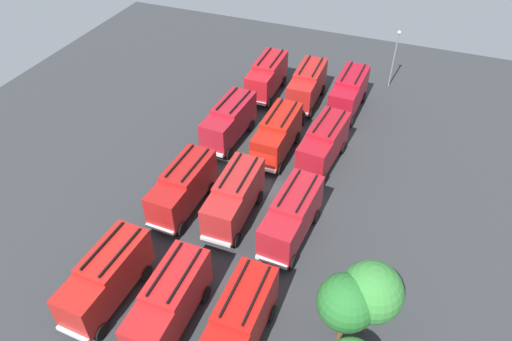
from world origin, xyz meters
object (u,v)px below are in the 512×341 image
at_px(fire_truck_10, 292,216).
at_px(lamppost, 395,55).
at_px(tree_1, 346,303).
at_px(fire_truck_7, 169,302).
at_px(fire_truck_2, 183,187).
at_px(fire_truck_9, 324,143).
at_px(fire_truck_4, 307,85).
at_px(fire_truck_5, 277,134).
at_px(tree_0, 371,292).
at_px(fire_truck_0, 267,76).
at_px(firefighter_1, 58,301).
at_px(fire_truck_11, 239,322).
at_px(traffic_cone_0, 243,155).
at_px(fire_truck_3, 106,277).
at_px(fire_truck_1, 229,121).
at_px(fire_truck_6, 234,197).
at_px(firefighter_0, 303,117).
at_px(fire_truck_8, 349,92).

relative_size(fire_truck_10, lamppost, 1.13).
bearing_deg(tree_1, fire_truck_7, -74.42).
xyz_separation_m(fire_truck_2, fire_truck_9, (-9.58, 8.73, 0.00)).
height_order(fire_truck_4, fire_truck_5, same).
bearing_deg(tree_0, fire_truck_5, -143.78).
xyz_separation_m(fire_truck_0, fire_truck_10, (19.00, 9.00, 0.00)).
height_order(fire_truck_5, firefighter_1, fire_truck_5).
relative_size(fire_truck_5, fire_truck_10, 0.98).
distance_m(fire_truck_11, tree_1, 6.35).
height_order(tree_0, traffic_cone_0, tree_0).
xyz_separation_m(fire_truck_3, fire_truck_4, (-28.34, 4.90, 0.00)).
height_order(fire_truck_1, traffic_cone_0, fire_truck_1).
height_order(fire_truck_6, lamppost, lamppost).
bearing_deg(fire_truck_7, fire_truck_9, 166.42).
bearing_deg(fire_truck_9, fire_truck_6, -21.20).
relative_size(fire_truck_3, firefighter_0, 4.16).
relative_size(fire_truck_6, fire_truck_11, 1.01).
bearing_deg(traffic_cone_0, firefighter_0, 153.68).
relative_size(fire_truck_7, fire_truck_8, 0.99).
xyz_separation_m(fire_truck_8, lamppost, (-6.65, 3.27, 1.65)).
distance_m(fire_truck_2, fire_truck_10, 8.90).
height_order(fire_truck_2, fire_truck_6, same).
bearing_deg(fire_truck_7, fire_truck_2, -156.62).
bearing_deg(fire_truck_1, fire_truck_3, 2.66).
relative_size(fire_truck_8, fire_truck_9, 0.99).
bearing_deg(fire_truck_1, fire_truck_4, 154.74).
distance_m(fire_truck_6, firefighter_1, 14.00).
bearing_deg(lamppost, fire_truck_4, -48.24).
height_order(fire_truck_3, fire_truck_5, same).
bearing_deg(firefighter_0, fire_truck_6, -8.01).
xyz_separation_m(fire_truck_10, firefighter_0, (-14.47, -3.54, -1.17)).
relative_size(fire_truck_11, firefighter_0, 4.12).
bearing_deg(fire_truck_11, fire_truck_0, -162.49).
relative_size(fire_truck_2, fire_truck_4, 1.00).
bearing_deg(fire_truck_5, fire_truck_1, -94.16).
height_order(fire_truck_0, tree_1, tree_1).
bearing_deg(traffic_cone_0, fire_truck_10, 43.33).
distance_m(firefighter_1, traffic_cone_0, 19.70).
bearing_deg(fire_truck_3, fire_truck_1, -177.85).
xyz_separation_m(fire_truck_4, fire_truck_7, (28.47, -0.23, 0.00)).
height_order(firefighter_1, tree_0, tree_0).
distance_m(fire_truck_4, firefighter_1, 31.32).
bearing_deg(fire_truck_0, fire_truck_6, 12.16).
xyz_separation_m(fire_truck_5, firefighter_0, (-5.17, 0.85, -1.17)).
xyz_separation_m(tree_0, traffic_cone_0, (-13.28, -13.71, -3.52)).
bearing_deg(fire_truck_1, fire_truck_9, 91.59).
relative_size(fire_truck_7, fire_truck_11, 1.00).
bearing_deg(fire_truck_6, traffic_cone_0, -163.11).
height_order(fire_truck_2, firefighter_0, fire_truck_2).
relative_size(fire_truck_6, firefighter_0, 4.14).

